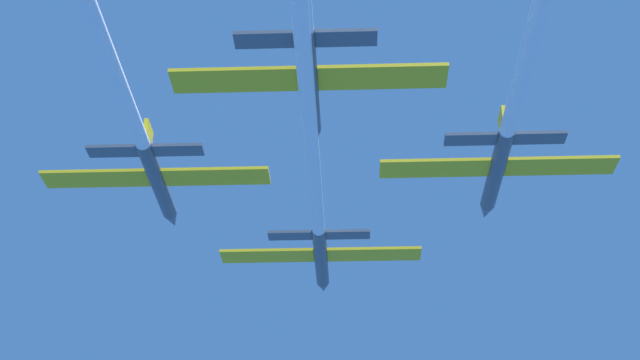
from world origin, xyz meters
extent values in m
cylinder|color=#4C5660|center=(-0.13, 0.00, -0.39)|extent=(1.13, 10.28, 1.13)
cone|color=#4C5660|center=(-0.13, 6.27, -0.39)|extent=(1.11, 2.26, 1.11)
ellipsoid|color=black|center=(-0.13, 2.26, 0.09)|extent=(0.79, 2.06, 0.57)
cube|color=yellow|center=(-4.60, -0.51, -0.39)|extent=(7.82, 2.26, 0.25)
cube|color=yellow|center=(4.35, -0.51, -0.39)|extent=(7.82, 2.26, 0.25)
cube|color=yellow|center=(-0.13, -4.11, 1.00)|extent=(0.30, 1.85, 1.65)
cube|color=#4C5660|center=(-2.45, -4.32, -0.39)|extent=(3.52, 1.36, 0.25)
cube|color=#4C5660|center=(2.20, -4.32, -0.39)|extent=(3.52, 1.36, 0.25)
cylinder|color=white|center=(-0.13, -25.66, -0.39)|extent=(1.02, 41.03, 1.02)
cylinder|color=#4C5660|center=(-11.86, -11.55, 0.71)|extent=(1.13, 10.28, 1.13)
cone|color=#4C5660|center=(-11.86, -5.28, 0.71)|extent=(1.11, 2.26, 1.11)
ellipsoid|color=black|center=(-11.86, -9.29, 1.19)|extent=(0.79, 2.06, 0.57)
cube|color=yellow|center=(-16.33, -12.07, 0.71)|extent=(7.82, 2.26, 0.25)
cube|color=yellow|center=(-7.38, -12.07, 0.71)|extent=(7.82, 2.26, 0.25)
cube|color=yellow|center=(-11.86, -15.67, 2.10)|extent=(0.30, 1.85, 1.65)
cube|color=#4C5660|center=(-14.18, -15.87, 0.71)|extent=(3.52, 1.36, 0.25)
cube|color=#4C5660|center=(-9.53, -15.87, 0.71)|extent=(3.52, 1.36, 0.25)
cylinder|color=#4C5660|center=(12.94, -12.91, 0.28)|extent=(1.13, 10.28, 1.13)
cone|color=#4C5660|center=(12.94, -6.63, 0.28)|extent=(1.11, 2.26, 1.11)
ellipsoid|color=black|center=(12.94, -10.64, 0.76)|extent=(0.79, 2.06, 0.57)
cube|color=yellow|center=(8.46, -13.42, 0.28)|extent=(7.82, 2.26, 0.25)
cube|color=yellow|center=(17.41, -13.42, 0.28)|extent=(7.82, 2.26, 0.25)
cube|color=yellow|center=(12.94, -17.02, 1.67)|extent=(0.30, 1.85, 1.65)
cube|color=#4C5660|center=(10.61, -17.23, 0.28)|extent=(3.52, 1.36, 0.25)
cube|color=#4C5660|center=(15.26, -17.23, 0.28)|extent=(3.52, 1.36, 0.25)
cylinder|color=#4C5660|center=(0.01, -24.26, 0.10)|extent=(1.13, 10.28, 1.13)
cone|color=#4C5660|center=(0.01, -17.98, 0.10)|extent=(1.11, 2.26, 1.11)
ellipsoid|color=black|center=(0.01, -22.00, 0.58)|extent=(0.79, 2.06, 0.57)
cube|color=yellow|center=(-4.46, -24.77, 0.10)|extent=(7.82, 2.26, 0.25)
cube|color=yellow|center=(4.48, -24.77, 0.10)|extent=(7.82, 2.26, 0.25)
cube|color=yellow|center=(0.01, -28.37, 1.48)|extent=(0.30, 1.85, 1.65)
cube|color=#4C5660|center=(-2.32, -28.58, 0.10)|extent=(3.52, 1.36, 0.25)
cube|color=#4C5660|center=(2.33, -28.58, 0.10)|extent=(3.52, 1.36, 0.25)
camera|label=1|loc=(2.30, -68.78, -32.13)|focal=50.35mm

